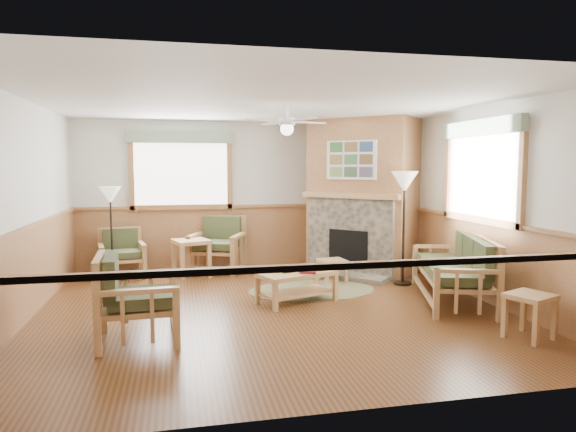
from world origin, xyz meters
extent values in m
cube|color=#573218|center=(0.00, 0.00, -0.01)|extent=(6.00, 6.00, 0.01)
cube|color=white|center=(0.00, 0.00, 2.70)|extent=(6.00, 6.00, 0.01)
cube|color=silver|center=(0.00, 3.00, 1.35)|extent=(6.00, 0.02, 2.70)
cube|color=silver|center=(0.00, -3.00, 1.35)|extent=(6.00, 0.02, 2.70)
cube|color=silver|center=(-3.00, 0.00, 1.35)|extent=(0.02, 6.00, 2.70)
cube|color=silver|center=(3.00, 0.00, 1.35)|extent=(0.02, 6.00, 2.70)
cylinder|color=brown|center=(0.78, 0.77, 0.01)|extent=(2.46, 2.46, 0.01)
cube|color=maroon|center=(0.56, 0.13, 0.46)|extent=(0.30, 0.35, 0.03)
cube|color=black|center=(0.26, 0.25, 0.45)|extent=(0.28, 0.32, 0.03)
camera|label=1|loc=(-1.17, -6.59, 1.88)|focal=32.00mm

